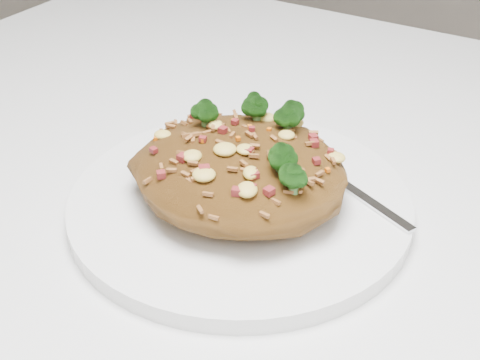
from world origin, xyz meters
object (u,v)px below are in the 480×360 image
plate (240,203)px  fork (345,185)px  fried_rice (241,161)px  dining_table (375,292)px

plate → fork: size_ratio=1.76×
fried_rice → fork: fried_rice is taller
fried_rice → plate: bearing=-105.1°
fried_rice → fork: bearing=39.3°
fried_rice → dining_table: bearing=32.0°
dining_table → fried_rice: 0.18m
fried_rice → fork: 0.09m
dining_table → fork: (-0.03, -0.01, 0.11)m
dining_table → fried_rice: size_ratio=6.99×
fried_rice → fork: (0.07, 0.05, -0.03)m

